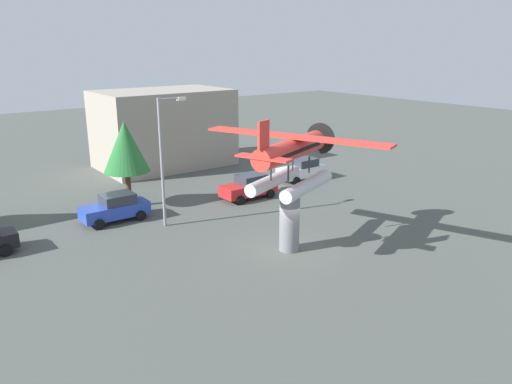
% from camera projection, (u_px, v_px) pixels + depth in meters
% --- Properties ---
extents(ground_plane, '(140.00, 140.00, 0.00)m').
position_uv_depth(ground_plane, '(289.00, 250.00, 27.14)').
color(ground_plane, '#4C514C').
extents(display_pedestal, '(1.10, 1.10, 3.47)m').
position_uv_depth(display_pedestal, '(289.00, 220.00, 26.64)').
color(display_pedestal, slate).
rests_on(display_pedestal, ground).
extents(floatplane_monument, '(7.19, 10.08, 4.00)m').
position_uv_depth(floatplane_monument, '(292.00, 158.00, 25.78)').
color(floatplane_monument, silver).
rests_on(floatplane_monument, display_pedestal).
extents(car_mid_blue, '(4.20, 2.02, 1.76)m').
position_uv_depth(car_mid_blue, '(116.00, 208.00, 31.38)').
color(car_mid_blue, '#2847B7').
rests_on(car_mid_blue, ground).
extents(car_far_red, '(4.20, 2.02, 1.76)m').
position_uv_depth(car_far_red, '(249.00, 186.00, 36.04)').
color(car_far_red, red).
rests_on(car_far_red, ground).
extents(car_distant_white, '(4.20, 2.02, 1.76)m').
position_uv_depth(car_distant_white, '(302.00, 169.00, 41.04)').
color(car_distant_white, white).
rests_on(car_distant_white, ground).
extents(streetlight_primary, '(1.84, 0.28, 7.86)m').
position_uv_depth(streetlight_primary, '(164.00, 153.00, 29.54)').
color(streetlight_primary, gray).
rests_on(streetlight_primary, ground).
extents(storefront_building, '(11.54, 7.40, 6.91)m').
position_uv_depth(storefront_building, '(164.00, 128.00, 45.14)').
color(storefront_building, '#9E9384').
rests_on(storefront_building, ground).
extents(tree_east, '(3.10, 3.10, 5.96)m').
position_uv_depth(tree_east, '(126.00, 147.00, 33.18)').
color(tree_east, brown).
rests_on(tree_east, ground).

